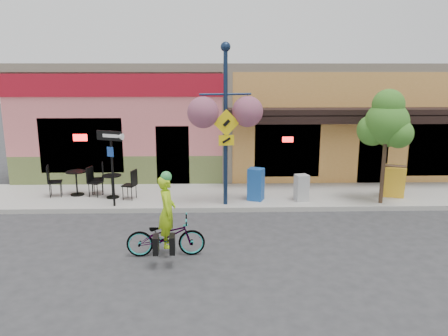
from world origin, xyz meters
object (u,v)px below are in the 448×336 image
Objects in this scene: one_way_sign at (112,169)px; building at (246,115)px; cyclist_rider at (167,222)px; newspaper_box_grey at (301,188)px; bicycle at (166,236)px; lamp_post at (225,126)px; street_tree at (385,147)px; newspaper_box_blue at (256,184)px.

building is at bearing 79.17° from one_way_sign.
building is 10.56m from cyclist_rider.
newspaper_box_grey is (5.91, 0.41, -0.75)m from one_way_sign.
one_way_sign reaches higher than cyclist_rider.
one_way_sign reaches higher than bicycle.
one_way_sign is (-3.46, -0.10, -1.29)m from lamp_post.
bicycle is 7.49m from street_tree.
cyclist_rider is 0.47× the size of street_tree.
bicycle is 4.38m from lamp_post.
lamp_post is at bearing 174.06° from newspaper_box_grey.
building is 5.03× the size of street_tree.
one_way_sign is 0.65× the size of street_tree.
street_tree is (6.39, 3.51, 1.12)m from cyclist_rider.
one_way_sign is at bearing 170.83° from newspaper_box_grey.
building reaches higher than one_way_sign.
lamp_post is 3.69m from one_way_sign.
newspaper_box_grey is at bearing 27.55° from one_way_sign.
bicycle is at bearing -123.32° from lamp_post.
bicycle is 0.78× the size of one_way_sign.
bicycle is at bearing -104.66° from building.
bicycle is at bearing -151.40° from street_tree.
lamp_post reaches higher than one_way_sign.
bicycle is at bearing -99.79° from newspaper_box_blue.
street_tree is at bearing -60.20° from building.
bicycle is 4.02m from one_way_sign.
cyclist_rider is 3.99m from one_way_sign.
building is at bearing -17.32° from cyclist_rider.
lamp_post is at bearing -134.19° from newspaper_box_blue.
lamp_post reaches higher than cyclist_rider.
one_way_sign is (-4.60, -6.72, -0.92)m from building.
cyclist_rider reaches higher than newspaper_box_blue.
building reaches higher than bicycle.
lamp_post is 3.21m from newspaper_box_grey.
cyclist_rider is 1.61× the size of newspaper_box_blue.
building is at bearing 119.80° from street_tree.
lamp_post reaches higher than newspaper_box_grey.
cyclist_rider is at bearing -151.21° from street_tree.
cyclist_rider is at bearing -104.40° from building.
cyclist_rider is 0.71× the size of one_way_sign.
building is at bearing 88.59° from newspaper_box_grey.
one_way_sign is at bearing -179.33° from street_tree.
one_way_sign is at bearing 171.53° from lamp_post.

